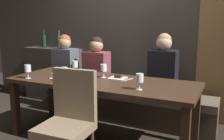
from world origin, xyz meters
TOP-DOWN VIEW (x-y plane):
  - ground at (0.00, 0.00)m, footprint 9.00×9.00m
  - back_wall_tiled at (0.00, 1.22)m, footprint 6.00×0.12m
  - back_counter at (-1.55, 1.04)m, footprint 1.10×0.28m
  - dining_table at (0.00, 0.00)m, footprint 2.20×0.84m
  - banquette_bench at (0.00, 0.70)m, footprint 2.50×0.44m
  - chair_near_side at (0.05, -0.72)m, footprint 0.46×0.46m
  - diner_redhead at (-1.02, 0.70)m, footprint 0.36×0.24m
  - diner_bearded at (-0.46, 0.69)m, footprint 0.36×0.24m
  - diner_far_end at (0.54, 0.71)m, footprint 0.36×0.24m
  - wine_bottle_dark_red at (-1.75, 1.06)m, footprint 0.08×0.08m
  - wine_bottle_pale_label at (-1.39, 1.04)m, footprint 0.08×0.08m
  - wine_glass_near_left at (-0.05, 0.14)m, footprint 0.08×0.08m
  - wine_glass_center_back at (-0.35, -0.24)m, footprint 0.08×0.08m
  - wine_glass_near_right at (-0.51, 0.21)m, footprint 0.08×0.08m
  - wine_glass_end_left at (-0.84, -0.29)m, footprint 0.08×0.08m
  - wine_glass_far_left at (0.54, -0.20)m, footprint 0.08×0.08m
  - espresso_cup at (-0.55, -0.17)m, footprint 0.12×0.12m
  - dessert_plate at (0.13, 0.17)m, footprint 0.19×0.19m
  - fork_on_table at (0.27, 0.16)m, footprint 0.06×0.17m

SIDE VIEW (x-z plane):
  - ground at x=0.00m, z-range 0.00..0.00m
  - banquette_bench at x=0.00m, z-range 0.00..0.45m
  - back_counter at x=-1.55m, z-range 0.00..0.95m
  - chair_near_side at x=0.05m, z-range 0.07..1.05m
  - dining_table at x=0.00m, z-range 0.28..1.02m
  - fork_on_table at x=0.27m, z-range 0.74..0.75m
  - dessert_plate at x=0.13m, z-range 0.73..0.78m
  - espresso_cup at x=-0.55m, z-range 0.73..0.80m
  - diner_bearded at x=-0.46m, z-range 0.43..1.17m
  - diner_redhead at x=-1.02m, z-range 0.43..1.19m
  - diner_far_end at x=0.54m, z-range 0.43..1.24m
  - wine_glass_center_back at x=-0.35m, z-range 0.77..0.93m
  - wine_glass_near_left at x=-0.05m, z-range 0.77..0.93m
  - wine_glass_near_right at x=-0.51m, z-range 0.77..0.94m
  - wine_glass_end_left at x=-0.84m, z-range 0.77..0.94m
  - wine_glass_far_left at x=0.54m, z-range 0.77..0.94m
  - wine_bottle_dark_red at x=-1.75m, z-range 0.91..1.23m
  - wine_bottle_pale_label at x=-1.39m, z-range 0.91..1.23m
  - back_wall_tiled at x=0.00m, z-range 0.00..3.00m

